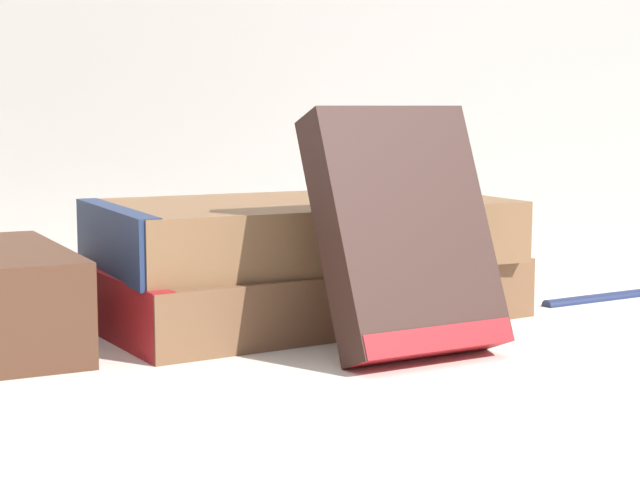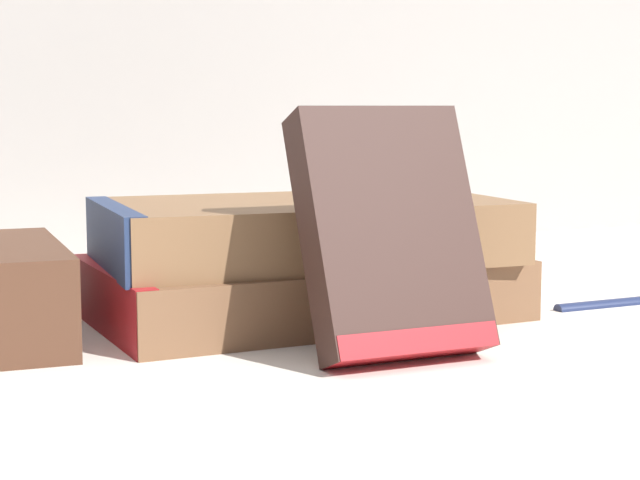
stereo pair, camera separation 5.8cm
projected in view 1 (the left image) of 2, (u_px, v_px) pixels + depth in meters
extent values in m
plane|color=silver|center=(341.00, 332.00, 0.59)|extent=(3.00, 3.00, 0.00)
cube|color=brown|center=(297.00, 287.00, 0.64)|extent=(0.25, 0.15, 0.04)
cube|color=maroon|center=(113.00, 306.00, 0.58)|extent=(0.02, 0.14, 0.04)
cube|color=brown|center=(299.00, 231.00, 0.62)|extent=(0.24, 0.15, 0.04)
cube|color=navy|center=(116.00, 241.00, 0.58)|extent=(0.02, 0.13, 0.04)
cube|color=#331E19|center=(402.00, 232.00, 0.53)|extent=(0.09, 0.07, 0.13)
cube|color=maroon|center=(425.00, 343.00, 0.52)|extent=(0.09, 0.03, 0.02)
cylinder|color=silver|center=(400.00, 193.00, 0.64)|extent=(0.05, 0.05, 0.01)
torus|color=silver|center=(400.00, 193.00, 0.64)|extent=(0.06, 0.06, 0.01)
sphere|color=silver|center=(374.00, 190.00, 0.66)|extent=(0.01, 0.01, 0.01)
torus|color=#ADADB2|center=(62.00, 295.00, 0.70)|extent=(0.05, 0.05, 0.00)
torus|color=#ADADB2|center=(140.00, 288.00, 0.72)|extent=(0.05, 0.05, 0.00)
cylinder|color=#ADADB2|center=(102.00, 292.00, 0.71)|extent=(0.02, 0.00, 0.00)
cylinder|color=#1E284C|center=(608.00, 292.00, 0.70)|extent=(0.11, 0.01, 0.01)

